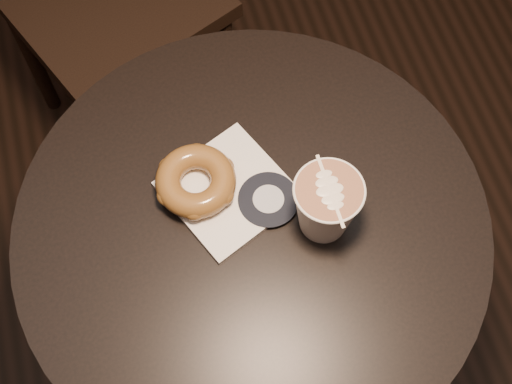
% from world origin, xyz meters
% --- Properties ---
extents(cafe_table, '(0.70, 0.70, 0.75)m').
position_xyz_m(cafe_table, '(0.00, 0.00, 0.55)').
color(cafe_table, black).
rests_on(cafe_table, ground).
extents(pastry_bag, '(0.22, 0.22, 0.01)m').
position_xyz_m(pastry_bag, '(-0.02, 0.06, 0.75)').
color(pastry_bag, white).
rests_on(pastry_bag, cafe_table).
extents(doughnut, '(0.12, 0.12, 0.04)m').
position_xyz_m(doughnut, '(-0.06, 0.07, 0.78)').
color(doughnut, brown).
rests_on(doughnut, pastry_bag).
extents(latte_cup, '(0.10, 0.10, 0.11)m').
position_xyz_m(latte_cup, '(0.10, -0.03, 0.80)').
color(latte_cup, white).
rests_on(latte_cup, cafe_table).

